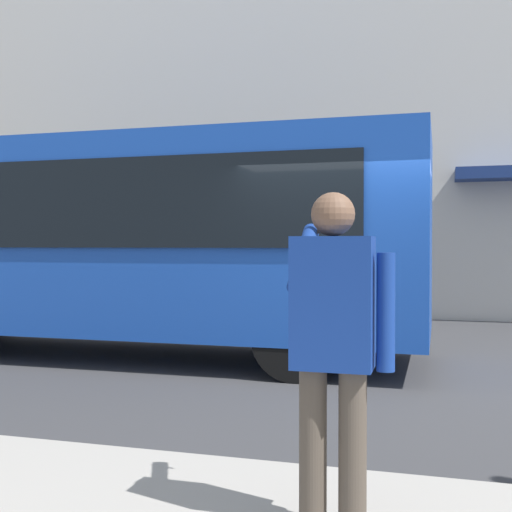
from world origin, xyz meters
name	(u,v)px	position (x,y,z in m)	size (l,w,h in m)	color
ground_plane	(352,378)	(0.00, 0.00, 0.00)	(60.00, 60.00, 0.00)	#38383A
building_facade_far	(393,43)	(-0.02, -6.80, 5.99)	(28.00, 1.55, 12.00)	beige
red_bus	(108,238)	(3.63, -0.74, 1.68)	(9.05, 2.54, 3.08)	#1947AD
pedestrian_photographer	(334,334)	(-0.48, 4.42, 1.14)	(0.53, 0.52, 1.70)	#4C4238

